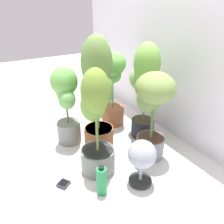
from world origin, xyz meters
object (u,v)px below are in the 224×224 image
potted_plant_back_right (153,107)px  potted_plant_back_left (112,85)px  potted_plant_back_center (145,84)px  floor_fan (142,156)px  potted_plant_front_right (96,122)px  potted_plant_front_left (66,102)px  hygrometer_box (64,184)px  potted_plant_center (98,89)px  nutrient_bottle (102,181)px

potted_plant_back_right → potted_plant_back_left: potted_plant_back_left is taller
potted_plant_back_center → floor_fan: 0.75m
potted_plant_front_right → potted_plant_front_left: potted_plant_front_right is taller
potted_plant_back_center → potted_plant_back_left: 0.42m
potted_plant_back_right → hygrometer_box: 0.93m
potted_plant_front_right → potted_plant_back_left: (-0.61, 0.51, 0.01)m
potted_plant_center → potted_plant_front_left: potted_plant_center is taller
potted_plant_back_left → floor_fan: bearing=-18.3°
potted_plant_back_right → hygrometer_box: potted_plant_back_right is taller
potted_plant_back_center → floor_fan: bearing=-39.0°
potted_plant_back_center → potted_plant_front_left: (-0.29, -0.69, -0.13)m
potted_plant_back_left → nutrient_bottle: 1.11m
potted_plant_back_right → potted_plant_center: bearing=-138.6°
floor_fan → potted_plant_center: bearing=-10.2°
potted_plant_front_left → potted_plant_back_left: bearing=100.5°
potted_plant_front_right → potted_plant_back_center: potted_plant_back_center is taller
potted_plant_back_left → hygrometer_box: size_ratio=7.31×
potted_plant_back_center → potted_plant_front_left: bearing=-112.7°
potted_plant_back_right → nutrient_bottle: 0.71m
potted_plant_center → potted_plant_front_right: bearing=-30.9°
potted_plant_front_right → potted_plant_front_left: (-0.50, -0.05, -0.01)m
potted_plant_back_right → potted_plant_back_left: size_ratio=0.96×
potted_plant_front_right → potted_plant_back_left: size_ratio=1.07×
potted_plant_back_left → hygrometer_box: potted_plant_back_left is taller
potted_plant_back_right → potted_plant_front_left: potted_plant_back_right is taller
potted_plant_front_left → nutrient_bottle: bearing=-3.7°
potted_plant_front_left → floor_fan: 0.88m
hygrometer_box → potted_plant_back_right: bearing=-35.4°
potted_plant_back_right → hygrometer_box: (-0.03, -0.80, -0.47)m
potted_plant_front_right → nutrient_bottle: bearing=-21.1°
potted_plant_back_right → potted_plant_front_left: 0.79m
potted_plant_front_right → nutrient_bottle: (0.26, -0.10, -0.33)m
potted_plant_front_right → potted_plant_back_left: 0.79m
potted_plant_center → potted_plant_back_right: 0.49m
potted_plant_front_right → hygrometer_box: size_ratio=7.81×
potted_plant_center → potted_plant_back_right: size_ratio=1.33×
potted_plant_back_center → potted_plant_front_left: 0.76m
potted_plant_center → potted_plant_back_center: size_ratio=1.09×
potted_plant_back_left → potted_plant_front_left: bearing=-79.5°
potted_plant_back_center → hygrometer_box: (0.26, -0.95, -0.55)m
floor_fan → potted_plant_back_center: bearing=-52.5°
potted_plant_front_left → hygrometer_box: bearing=-25.9°
potted_plant_back_right → potted_plant_back_left: bearing=178.1°
hygrometer_box → potted_plant_front_left: bearing=30.9°
potted_plant_front_left → potted_plant_center: bearing=45.5°
potted_plant_back_center → potted_plant_back_left: size_ratio=1.17×
potted_plant_front_left → nutrient_bottle: (0.76, -0.05, -0.31)m
hygrometer_box → potted_plant_front_right: bearing=-25.3°
potted_plant_front_right → hygrometer_box: (0.04, -0.32, -0.43)m
potted_plant_back_left → floor_fan: 0.99m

